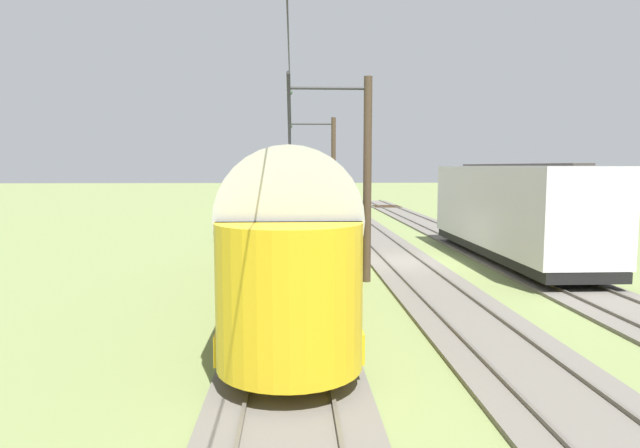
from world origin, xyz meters
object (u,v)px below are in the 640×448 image
(boxcar_adjacent, at_px, (512,209))
(catenary_pole_foreground, at_px, (332,172))
(spare_tie_stack, at_px, (240,236))
(catenary_pole_mid_near, at_px, (365,176))
(vintage_streetcar, at_px, (291,222))

(boxcar_adjacent, height_order, catenary_pole_foreground, catenary_pole_foreground)
(spare_tie_stack, bearing_deg, boxcar_adjacent, 149.56)
(boxcar_adjacent, height_order, spare_tie_stack, boxcar_adjacent)
(spare_tie_stack, bearing_deg, catenary_pole_foreground, -136.54)
(catenary_pole_mid_near, xyz_separation_m, spare_tie_stack, (5.25, -10.65, -3.33))
(catenary_pole_mid_near, bearing_deg, boxcar_adjacent, -150.43)
(catenary_pole_foreground, height_order, catenary_pole_mid_near, same)
(vintage_streetcar, bearing_deg, catenary_pole_mid_near, -141.45)
(catenary_pole_mid_near, bearing_deg, catenary_pole_foreground, -90.00)
(boxcar_adjacent, height_order, catenary_pole_mid_near, catenary_pole_mid_near)
(vintage_streetcar, relative_size, spare_tie_stack, 7.05)
(catenary_pole_foreground, xyz_separation_m, catenary_pole_mid_near, (0.00, 15.62, 0.00))
(boxcar_adjacent, relative_size, catenary_pole_mid_near, 1.80)
(vintage_streetcar, xyz_separation_m, spare_tie_stack, (2.74, -12.65, -1.99))
(spare_tie_stack, bearing_deg, vintage_streetcar, 102.25)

